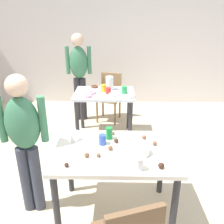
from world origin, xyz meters
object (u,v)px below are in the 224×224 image
at_px(person_girl_near, 24,136).
at_px(pitcher_far, 109,83).
at_px(chair_far_table, 110,94).
at_px(mixing_bowl, 138,150).
at_px(dining_table_far, 104,100).
at_px(soda_can, 109,133).
at_px(dining_table_near, 115,159).
at_px(person_adult_far, 79,70).

height_order(person_girl_near, pitcher_far, person_girl_near).
xyz_separation_m(chair_far_table, mixing_bowl, (0.33, -2.42, 0.29)).
distance_m(dining_table_far, pitcher_far, 0.29).
relative_size(person_girl_near, soda_can, 11.84).
bearing_deg(dining_table_far, dining_table_near, -83.70).
xyz_separation_m(dining_table_near, mixing_bowl, (0.21, -0.05, 0.14)).
distance_m(chair_far_table, pitcher_far, 0.66).
relative_size(chair_far_table, pitcher_far, 3.99).
relative_size(dining_table_near, soda_can, 9.29).
bearing_deg(dining_table_far, mixing_bowl, -77.24).
bearing_deg(mixing_bowl, pitcher_far, 99.55).
bearing_deg(person_girl_near, person_adult_far, 85.49).
bearing_deg(soda_can, dining_table_near, -73.07).
bearing_deg(pitcher_far, person_girl_near, -112.60).
bearing_deg(chair_far_table, dining_table_far, -95.48).
xyz_separation_m(dining_table_far, pitcher_far, (0.08, 0.14, 0.24)).
relative_size(chair_far_table, person_adult_far, 0.55).
relative_size(dining_table_near, mixing_bowl, 5.44).
relative_size(dining_table_far, chair_far_table, 1.07).
distance_m(mixing_bowl, pitcher_far, 1.90).
height_order(person_girl_near, soda_can, person_girl_near).
distance_m(chair_far_table, person_girl_near, 2.46).
bearing_deg(chair_far_table, dining_table_near, -87.11).
bearing_deg(chair_far_table, mixing_bowl, -82.33).
xyz_separation_m(dining_table_near, person_adult_far, (-0.67, 2.34, 0.31)).
bearing_deg(dining_table_near, person_girl_near, 176.75).
height_order(mixing_bowl, pitcher_far, pitcher_far).
bearing_deg(pitcher_far, dining_table_near, -86.59).
relative_size(dining_table_near, dining_table_far, 1.22).
height_order(dining_table_near, chair_far_table, chair_far_table).
bearing_deg(chair_far_table, soda_can, -88.52).
xyz_separation_m(soda_can, pitcher_far, (-0.04, 1.61, 0.05)).
bearing_deg(person_adult_far, pitcher_far, -42.78).
distance_m(mixing_bowl, soda_can, 0.38).
height_order(person_girl_near, mixing_bowl, person_girl_near).
bearing_deg(person_adult_far, chair_far_table, 3.36).
height_order(dining_table_near, soda_can, soda_can).
distance_m(person_girl_near, soda_can, 0.80).
distance_m(dining_table_far, chair_far_table, 0.70).
relative_size(person_adult_far, pitcher_far, 7.25).
xyz_separation_m(dining_table_far, person_adult_far, (-0.48, 0.66, 0.33)).
xyz_separation_m(person_adult_far, soda_can, (0.60, -2.13, -0.14)).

